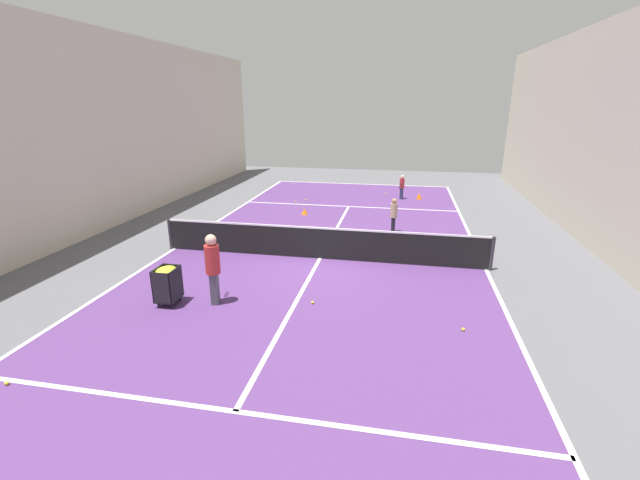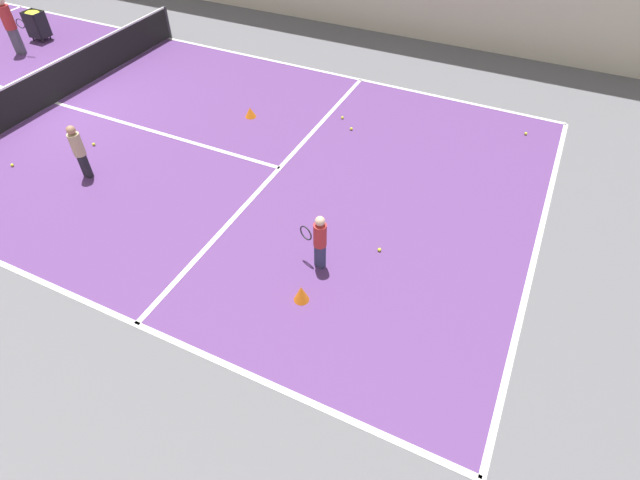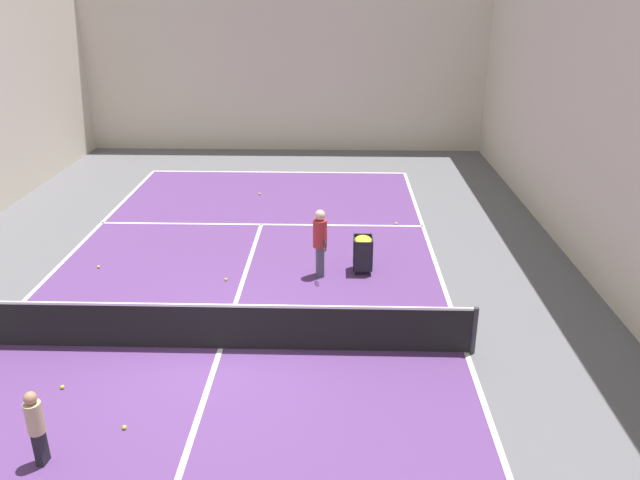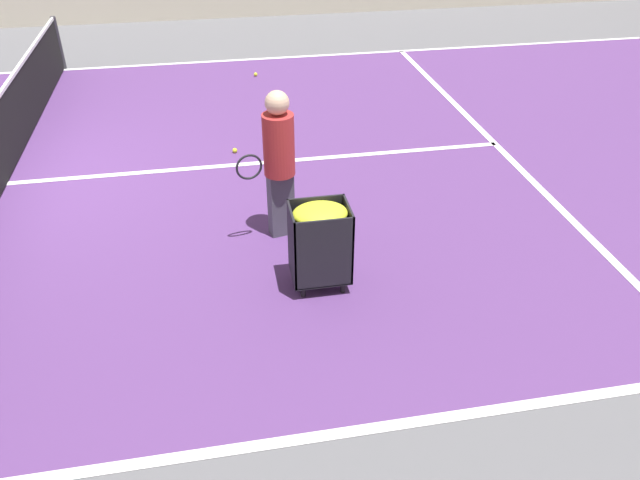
# 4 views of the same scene
# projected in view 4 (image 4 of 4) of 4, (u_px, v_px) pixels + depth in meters

# --- Properties ---
(ground_plane) EXTENTS (35.18, 35.18, 0.00)m
(ground_plane) POSITION_uv_depth(u_px,v_px,m) (7.00, 184.00, 8.01)
(ground_plane) COLOR #5B5B60
(court_playing_area) EXTENTS (9.36, 24.31, 0.00)m
(court_playing_area) POSITION_uv_depth(u_px,v_px,m) (7.00, 184.00, 8.01)
(court_playing_area) COLOR #563370
(court_playing_area) RESTS_ON ground
(line_sideline_left) EXTENTS (0.10, 24.31, 0.00)m
(line_sideline_left) POSITION_uv_depth(u_px,v_px,m) (63.00, 70.00, 11.85)
(line_sideline_left) COLOR white
(line_sideline_left) RESTS_ON ground
(line_service_far) EXTENTS (9.36, 0.10, 0.00)m
(line_service_far) POSITION_uv_depth(u_px,v_px,m) (495.00, 144.00, 9.03)
(line_service_far) COLOR white
(line_service_far) RESTS_ON ground
(line_centre_service) EXTENTS (0.10, 13.37, 0.00)m
(line_centre_service) POSITION_uv_depth(u_px,v_px,m) (7.00, 184.00, 8.00)
(line_centre_service) COLOR white
(line_centre_service) RESTS_ON ground
(coach_at_net) EXTENTS (0.39, 0.67, 1.66)m
(coach_at_net) POSITION_uv_depth(u_px,v_px,m) (279.00, 156.00, 6.51)
(coach_at_net) COLOR #4C4C56
(coach_at_net) RESTS_ON ground
(ball_cart) EXTENTS (0.46, 0.56, 0.90)m
(ball_cart) POSITION_uv_depth(u_px,v_px,m) (320.00, 232.00, 5.89)
(ball_cart) COLOR black
(ball_cart) RESTS_ON ground
(tennis_ball_3) EXTENTS (0.07, 0.07, 0.07)m
(tennis_ball_3) POSITION_uv_depth(u_px,v_px,m) (235.00, 150.00, 8.77)
(tennis_ball_3) COLOR yellow
(tennis_ball_3) RESTS_ON ground
(tennis_ball_7) EXTENTS (0.07, 0.07, 0.07)m
(tennis_ball_7) POSITION_uv_depth(u_px,v_px,m) (256.00, 74.00, 11.53)
(tennis_ball_7) COLOR yellow
(tennis_ball_7) RESTS_ON ground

